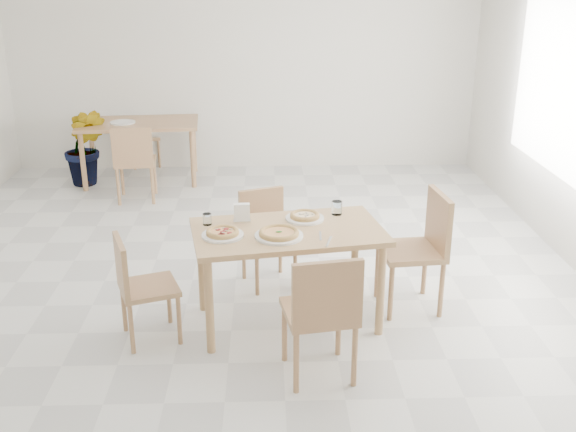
{
  "coord_description": "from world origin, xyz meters",
  "views": [
    {
      "loc": [
        0.28,
        -5.27,
        2.53
      ],
      "look_at": [
        0.43,
        -0.74,
        0.85
      ],
      "focal_mm": 42.0,
      "sensor_mm": 36.0,
      "label": 1
    }
  ],
  "objects_px": {
    "second_table": "(139,129)",
    "plate_empty": "(123,122)",
    "plate_margherita": "(279,236)",
    "main_table": "(288,241)",
    "chair_back_s": "(134,158)",
    "chair_back_n": "(143,132)",
    "chair_east": "(422,242)",
    "pizza_mushroom": "(305,215)",
    "potted_plant": "(86,147)",
    "chair_north": "(266,230)",
    "pizza_margherita": "(279,233)",
    "chair_south": "(322,309)",
    "plate_pepperoni": "(223,235)",
    "chair_west": "(138,282)",
    "plate_mushroom": "(305,218)",
    "tumbler_b": "(207,219)",
    "tumbler_a": "(337,208)",
    "pizza_pepperoni": "(223,232)",
    "napkin_holder": "(242,213)"
  },
  "relations": [
    {
      "from": "second_table",
      "to": "plate_empty",
      "type": "height_order",
      "value": "plate_empty"
    },
    {
      "from": "plate_margherita",
      "to": "main_table",
      "type": "bearing_deg",
      "value": 64.8
    },
    {
      "from": "chair_back_s",
      "to": "chair_back_n",
      "type": "bearing_deg",
      "value": -88.57
    },
    {
      "from": "chair_east",
      "to": "pizza_mushroom",
      "type": "relative_size",
      "value": 4.04
    },
    {
      "from": "main_table",
      "to": "potted_plant",
      "type": "distance_m",
      "value": 4.22
    },
    {
      "from": "chair_back_n",
      "to": "second_table",
      "type": "bearing_deg",
      "value": -99.2
    },
    {
      "from": "chair_north",
      "to": "second_table",
      "type": "xyz_separation_m",
      "value": [
        -1.55,
        2.91,
        0.2
      ]
    },
    {
      "from": "pizza_margherita",
      "to": "chair_back_s",
      "type": "bearing_deg",
      "value": 117.74
    },
    {
      "from": "chair_south",
      "to": "chair_east",
      "type": "relative_size",
      "value": 0.96
    },
    {
      "from": "pizza_margherita",
      "to": "chair_south",
      "type": "bearing_deg",
      "value": -67.77
    },
    {
      "from": "pizza_margherita",
      "to": "plate_pepperoni",
      "type": "bearing_deg",
      "value": 176.19
    },
    {
      "from": "plate_margherita",
      "to": "plate_empty",
      "type": "height_order",
      "value": "same"
    },
    {
      "from": "pizza_margherita",
      "to": "second_table",
      "type": "height_order",
      "value": "pizza_margherita"
    },
    {
      "from": "plate_margherita",
      "to": "second_table",
      "type": "xyz_separation_m",
      "value": [
        -1.64,
        3.79,
        -0.1
      ]
    },
    {
      "from": "chair_south",
      "to": "plate_pepperoni",
      "type": "height_order",
      "value": "chair_south"
    },
    {
      "from": "pizza_margherita",
      "to": "chair_back_n",
      "type": "relative_size",
      "value": 0.46
    },
    {
      "from": "chair_west",
      "to": "chair_back_n",
      "type": "height_order",
      "value": "chair_west"
    },
    {
      "from": "plate_mushroom",
      "to": "plate_pepperoni",
      "type": "height_order",
      "value": "same"
    },
    {
      "from": "chair_south",
      "to": "plate_mushroom",
      "type": "bearing_deg",
      "value": -96.22
    },
    {
      "from": "chair_north",
      "to": "second_table",
      "type": "bearing_deg",
      "value": 97.74
    },
    {
      "from": "plate_mushroom",
      "to": "pizza_mushroom",
      "type": "xyz_separation_m",
      "value": [
        0.0,
        0.0,
        0.02
      ]
    },
    {
      "from": "plate_margherita",
      "to": "tumbler_b",
      "type": "relative_size",
      "value": 4.0
    },
    {
      "from": "plate_mushroom",
      "to": "chair_back_n",
      "type": "xyz_separation_m",
      "value": [
        -1.94,
        4.21,
        -0.31
      ]
    },
    {
      "from": "main_table",
      "to": "plate_mushroom",
      "type": "height_order",
      "value": "plate_mushroom"
    },
    {
      "from": "pizza_mushroom",
      "to": "tumbler_a",
      "type": "height_order",
      "value": "tumbler_a"
    },
    {
      "from": "main_table",
      "to": "plate_mushroom",
      "type": "xyz_separation_m",
      "value": [
        0.13,
        0.2,
        0.1
      ]
    },
    {
      "from": "plate_margherita",
      "to": "pizza_margherita",
      "type": "relative_size",
      "value": 0.97
    },
    {
      "from": "chair_south",
      "to": "plate_mushroom",
      "type": "xyz_separation_m",
      "value": [
        -0.06,
        0.98,
        0.24
      ]
    },
    {
      "from": "plate_mushroom",
      "to": "chair_back_s",
      "type": "bearing_deg",
      "value": 123.85
    },
    {
      "from": "chair_east",
      "to": "plate_pepperoni",
      "type": "distance_m",
      "value": 1.56
    },
    {
      "from": "tumbler_a",
      "to": "tumbler_b",
      "type": "xyz_separation_m",
      "value": [
        -0.97,
        -0.19,
        -0.01
      ]
    },
    {
      "from": "chair_east",
      "to": "chair_back_n",
      "type": "bearing_deg",
      "value": -151.65
    },
    {
      "from": "chair_north",
      "to": "tumbler_b",
      "type": "distance_m",
      "value": 0.82
    },
    {
      "from": "pizza_margherita",
      "to": "chair_back_s",
      "type": "xyz_separation_m",
      "value": [
        -1.57,
        2.98,
        -0.26
      ]
    },
    {
      "from": "tumbler_a",
      "to": "pizza_margherita",
      "type": "bearing_deg",
      "value": -135.29
    },
    {
      "from": "second_table",
      "to": "potted_plant",
      "type": "distance_m",
      "value": 0.68
    },
    {
      "from": "main_table",
      "to": "chair_east",
      "type": "height_order",
      "value": "chair_east"
    },
    {
      "from": "main_table",
      "to": "chair_south",
      "type": "bearing_deg",
      "value": -86.0
    },
    {
      "from": "main_table",
      "to": "pizza_mushroom",
      "type": "relative_size",
      "value": 6.4
    },
    {
      "from": "chair_back_n",
      "to": "chair_east",
      "type": "bearing_deg",
      "value": -72.16
    },
    {
      "from": "chair_back_s",
      "to": "plate_empty",
      "type": "bearing_deg",
      "value": -75.86
    },
    {
      "from": "tumbler_b",
      "to": "pizza_pepperoni",
      "type": "bearing_deg",
      "value": -61.5
    },
    {
      "from": "chair_west",
      "to": "pizza_pepperoni",
      "type": "relative_size",
      "value": 2.6
    },
    {
      "from": "pizza_margherita",
      "to": "pizza_pepperoni",
      "type": "xyz_separation_m",
      "value": [
        -0.4,
        0.03,
        0.0
      ]
    },
    {
      "from": "chair_south",
      "to": "chair_west",
      "type": "bearing_deg",
      "value": -33.33
    },
    {
      "from": "napkin_holder",
      "to": "chair_north",
      "type": "bearing_deg",
      "value": 69.7
    },
    {
      "from": "chair_west",
      "to": "tumbler_b",
      "type": "height_order",
      "value": "tumbler_b"
    },
    {
      "from": "chair_west",
      "to": "pizza_margherita",
      "type": "distance_m",
      "value": 1.05
    },
    {
      "from": "plate_pepperoni",
      "to": "plate_empty",
      "type": "xyz_separation_m",
      "value": [
        -1.43,
        3.7,
        0.0
      ]
    },
    {
      "from": "second_table",
      "to": "chair_south",
      "type": "bearing_deg",
      "value": -71.2
    }
  ]
}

